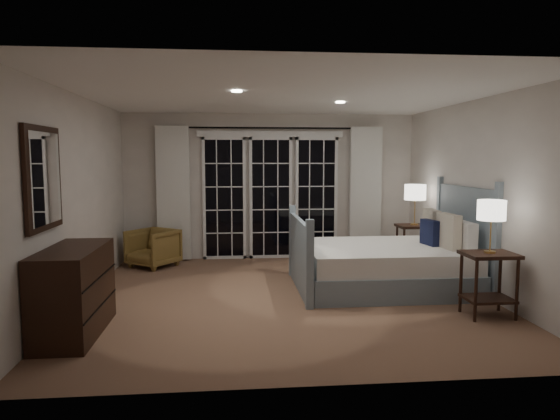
{
  "coord_description": "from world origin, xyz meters",
  "views": [
    {
      "loc": [
        -0.66,
        -6.12,
        1.75
      ],
      "look_at": [
        -0.03,
        0.49,
        1.05
      ],
      "focal_mm": 32.0,
      "sensor_mm": 36.0,
      "label": 1
    }
  ],
  "objects": [
    {
      "name": "armchair",
      "position": [
        -1.94,
        1.93,
        0.31
      ],
      "size": [
        0.93,
        0.93,
        0.61
      ],
      "primitive_type": "imported",
      "rotation": [
        0.0,
        0.0,
        -0.65
      ],
      "color": "brown",
      "rests_on": "floor"
    },
    {
      "name": "mirror",
      "position": [
        -2.47,
        -1.14,
        1.55
      ],
      "size": [
        0.05,
        0.85,
        1.0
      ],
      "color": "black",
      "rests_on": "wall_left"
    },
    {
      "name": "french_doors",
      "position": [
        0.0,
        2.46,
        1.09
      ],
      "size": [
        2.5,
        0.04,
        2.2
      ],
      "color": "black",
      "rests_on": "wall_back"
    },
    {
      "name": "curtain_left",
      "position": [
        -1.65,
        2.38,
        1.15
      ],
      "size": [
        0.55,
        0.1,
        2.25
      ],
      "primitive_type": "cube",
      "color": "silver",
      "rests_on": "curtain_rod"
    },
    {
      "name": "wall_right",
      "position": [
        2.5,
        0.0,
        1.25
      ],
      "size": [
        0.02,
        5.0,
        2.5
      ],
      "primitive_type": "cube",
      "color": "beige",
      "rests_on": "floor"
    },
    {
      "name": "lamp_left",
      "position": [
        2.14,
        -0.99,
        1.17
      ],
      "size": [
        0.3,
        0.3,
        0.58
      ],
      "color": "tan",
      "rests_on": "nightstand_left"
    },
    {
      "name": "bed",
      "position": [
        1.41,
        0.3,
        0.34
      ],
      "size": [
        2.32,
        1.67,
        1.36
      ],
      "color": "gray",
      "rests_on": "floor"
    },
    {
      "name": "dresser",
      "position": [
        -2.23,
        -1.14,
        0.43
      ],
      "size": [
        0.52,
        1.22,
        0.87
      ],
      "color": "black",
      "rests_on": "floor"
    },
    {
      "name": "downlight_b",
      "position": [
        -0.6,
        -0.4,
        2.49
      ],
      "size": [
        0.12,
        0.12,
        0.01
      ],
      "primitive_type": "cylinder",
      "color": "white",
      "rests_on": "ceiling"
    },
    {
      "name": "curtain_rod",
      "position": [
        0.0,
        2.4,
        2.25
      ],
      "size": [
        3.5,
        0.03,
        0.03
      ],
      "primitive_type": "cylinder",
      "rotation": [
        0.0,
        1.57,
        0.0
      ],
      "color": "black",
      "rests_on": "wall_back"
    },
    {
      "name": "nightstand_right",
      "position": [
        2.22,
        1.5,
        0.45
      ],
      "size": [
        0.53,
        0.42,
        0.68
      ],
      "color": "black",
      "rests_on": "floor"
    },
    {
      "name": "ceiling",
      "position": [
        0.0,
        0.0,
        2.5
      ],
      "size": [
        5.0,
        5.0,
        0.0
      ],
      "primitive_type": "plane",
      "rotation": [
        3.14,
        0.0,
        0.0
      ],
      "color": "white",
      "rests_on": "wall_back"
    },
    {
      "name": "downlight_a",
      "position": [
        0.8,
        0.6,
        2.49
      ],
      "size": [
        0.12,
        0.12,
        0.01
      ],
      "primitive_type": "cylinder",
      "color": "white",
      "rests_on": "ceiling"
    },
    {
      "name": "wall_back",
      "position": [
        0.0,
        2.5,
        1.25
      ],
      "size": [
        5.0,
        0.02,
        2.5
      ],
      "primitive_type": "cube",
      "color": "beige",
      "rests_on": "floor"
    },
    {
      "name": "curtain_right",
      "position": [
        1.65,
        2.38,
        1.15
      ],
      "size": [
        0.55,
        0.1,
        2.25
      ],
      "primitive_type": "cube",
      "color": "silver",
      "rests_on": "curtain_rod"
    },
    {
      "name": "wall_left",
      "position": [
        -2.5,
        0.0,
        1.25
      ],
      "size": [
        0.02,
        5.0,
        2.5
      ],
      "primitive_type": "cube",
      "color": "beige",
      "rests_on": "floor"
    },
    {
      "name": "floor",
      "position": [
        0.0,
        0.0,
        0.0
      ],
      "size": [
        5.0,
        5.0,
        0.0
      ],
      "primitive_type": "plane",
      "color": "brown",
      "rests_on": "ground"
    },
    {
      "name": "wall_front",
      "position": [
        0.0,
        -2.5,
        1.25
      ],
      "size": [
        5.0,
        0.02,
        2.5
      ],
      "primitive_type": "cube",
      "color": "beige",
      "rests_on": "floor"
    },
    {
      "name": "nightstand_left",
      "position": [
        2.14,
        -0.99,
        0.47
      ],
      "size": [
        0.55,
        0.44,
        0.71
      ],
      "color": "black",
      "rests_on": "floor"
    },
    {
      "name": "lamp_right",
      "position": [
        2.22,
        1.5,
        1.2
      ],
      "size": [
        0.33,
        0.33,
        0.64
      ],
      "color": "tan",
      "rests_on": "nightstand_right"
    }
  ]
}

